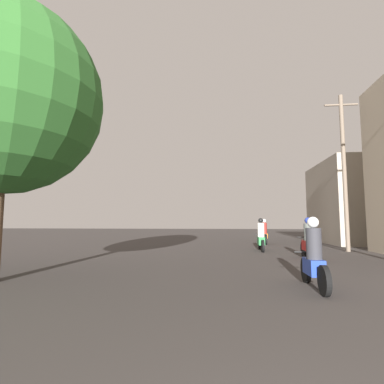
# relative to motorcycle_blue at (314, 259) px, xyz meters

# --- Properties ---
(motorcycle_blue) EXTENTS (0.60, 1.93, 1.53)m
(motorcycle_blue) POSITION_rel_motorcycle_blue_xyz_m (0.00, 0.00, 0.00)
(motorcycle_blue) COLOR black
(motorcycle_blue) RESTS_ON ground_plane
(motorcycle_red) EXTENTS (0.60, 2.02, 1.60)m
(motorcycle_red) POSITION_rel_motorcycle_blue_xyz_m (1.28, 5.23, 0.02)
(motorcycle_red) COLOR black
(motorcycle_red) RESTS_ON ground_plane
(motorcycle_green) EXTENTS (0.60, 2.01, 1.61)m
(motorcycle_green) POSITION_rel_motorcycle_blue_xyz_m (-0.13, 8.43, 0.02)
(motorcycle_green) COLOR black
(motorcycle_green) RESTS_ON ground_plane
(motorcycle_orange) EXTENTS (0.60, 2.07, 1.61)m
(motorcycle_orange) POSITION_rel_motorcycle_blue_xyz_m (0.63, 13.10, 0.01)
(motorcycle_orange) COLOR black
(motorcycle_orange) RESTS_ON ground_plane
(building_right_far) EXTENTS (4.90, 6.97, 5.49)m
(building_right_far) POSITION_rel_motorcycle_blue_xyz_m (7.14, 14.82, 2.12)
(building_right_far) COLOR gray
(building_right_far) RESTS_ON ground_plane
(utility_pole_far) EXTENTS (1.60, 0.20, 7.78)m
(utility_pole_far) POSITION_rel_motorcycle_blue_xyz_m (3.98, 8.48, 3.43)
(utility_pole_far) COLOR #6B5B4C
(utility_pole_far) RESTS_ON ground_plane
(street_tree) EXTENTS (4.91, 4.91, 7.00)m
(street_tree) POSITION_rel_motorcycle_blue_xyz_m (-7.43, -0.08, 3.92)
(street_tree) COLOR brown
(street_tree) RESTS_ON ground_plane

